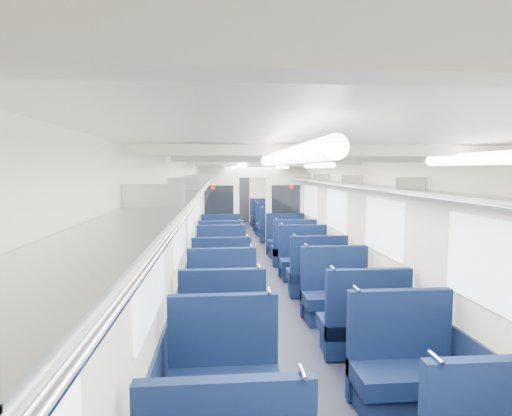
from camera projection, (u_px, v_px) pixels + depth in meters
floor at (262, 276)px, 8.57m from camera, size 2.80×18.00×0.01m
ceiling at (262, 162)px, 8.35m from camera, size 2.80×18.00×0.01m
wall_left at (193, 221)px, 8.34m from camera, size 0.02×18.00×2.35m
dado_left at (194, 261)px, 8.42m from camera, size 0.03×17.90×0.70m
wall_right at (329, 219)px, 8.58m from camera, size 0.02×18.00×2.35m
dado_right at (328, 258)px, 8.66m from camera, size 0.03×17.90×0.70m
wall_far at (240, 194)px, 17.39m from camera, size 2.80×0.02×2.35m
luggage_rack_left at (202, 181)px, 8.28m from camera, size 0.36×17.40×0.18m
luggage_rack_right at (321, 181)px, 8.49m from camera, size 0.36×17.40×0.18m
windows at (264, 210)px, 7.99m from camera, size 2.78×15.60×0.75m
ceiling_fittings at (263, 165)px, 8.10m from camera, size 2.70×16.06×0.11m
end_door at (240, 198)px, 17.35m from camera, size 0.75×0.06×2.00m
bulkhead at (253, 207)px, 10.84m from camera, size 2.80×0.10×2.35m
seat_6 at (224, 380)px, 3.67m from camera, size 0.99×0.55×1.11m
seat_7 at (404, 372)px, 3.81m from camera, size 0.99×0.55×1.11m
seat_8 at (223, 328)px, 4.89m from camera, size 0.99×0.55×1.11m
seat_9 at (363, 327)px, 4.90m from camera, size 0.99×0.55×1.11m
seat_10 at (222, 301)px, 5.87m from camera, size 0.99×0.55×1.11m
seat_11 at (336, 298)px, 6.04m from camera, size 0.99×0.55×1.11m
seat_12 at (222, 279)px, 7.09m from camera, size 0.99×0.55×1.11m
seat_13 at (317, 276)px, 7.26m from camera, size 0.99×0.55×1.11m
seat_14 at (221, 262)px, 8.34m from camera, size 0.99×0.55×1.11m
seat_15 at (304, 262)px, 8.38m from camera, size 0.99×0.55×1.11m
seat_16 at (221, 253)px, 9.33m from camera, size 0.99×0.55×1.11m
seat_17 at (294, 251)px, 9.52m from camera, size 0.99×0.55×1.11m
seat_18 at (221, 244)px, 10.43m from camera, size 0.99×0.55×1.11m
seat_19 at (286, 242)px, 10.63m from camera, size 0.99×0.55×1.11m
seat_20 at (221, 231)px, 12.54m from camera, size 0.99×0.55×1.11m
seat_21 at (275, 231)px, 12.66m from camera, size 0.99×0.55×1.11m
seat_22 at (221, 226)px, 13.62m from camera, size 0.99×0.55×1.11m
seat_23 at (270, 225)px, 13.95m from camera, size 0.99×0.55×1.11m
seat_24 at (221, 221)px, 14.93m from camera, size 0.99×0.55×1.11m
seat_25 at (266, 221)px, 15.03m from camera, size 0.99×0.55×1.11m
seat_26 at (221, 218)px, 16.07m from camera, size 0.99×0.55×1.11m
seat_27 at (263, 217)px, 16.19m from camera, size 0.99×0.55×1.11m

